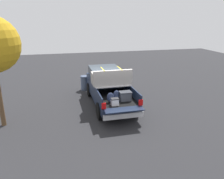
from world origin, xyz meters
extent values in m
plane|color=#262628|center=(0.00, 0.00, 0.00)|extent=(40.00, 40.00, 0.00)
cube|color=#162138|center=(0.00, 0.00, 0.63)|extent=(5.50, 1.92, 0.45)
cube|color=black|center=(-1.20, 0.00, 0.87)|extent=(2.80, 1.80, 0.04)
cube|color=#162138|center=(-1.20, 0.93, 1.10)|extent=(2.80, 0.06, 0.50)
cube|color=#162138|center=(-1.20, -0.93, 1.10)|extent=(2.80, 0.06, 0.50)
cube|color=#162138|center=(0.17, 0.00, 1.10)|extent=(0.06, 1.80, 0.50)
cube|color=#162138|center=(-2.88, 0.00, 0.87)|extent=(0.55, 1.80, 0.04)
cube|color=#B2B2B7|center=(-0.43, 0.00, 1.37)|extent=(1.25, 1.92, 0.04)
cube|color=#162138|center=(1.35, 0.00, 1.10)|extent=(2.30, 1.92, 0.50)
cube|color=#2D3842|center=(1.25, 0.00, 1.63)|extent=(1.94, 1.76, 0.57)
cube|color=#162138|center=(2.70, 0.00, 1.04)|extent=(0.40, 1.82, 0.38)
cube|color=#B2B2B7|center=(-2.72, 0.00, 0.52)|extent=(0.24, 1.92, 0.24)
cube|color=red|center=(-2.62, 0.88, 1.03)|extent=(0.06, 0.20, 0.28)
cube|color=red|center=(-2.62, -0.88, 1.03)|extent=(0.06, 0.20, 0.28)
cylinder|color=black|center=(1.75, 0.88, 0.42)|extent=(0.84, 0.30, 0.84)
cylinder|color=black|center=(1.75, -0.88, 0.42)|extent=(0.84, 0.30, 0.84)
cylinder|color=black|center=(-1.75, 0.88, 0.42)|extent=(0.84, 0.30, 0.84)
cylinder|color=black|center=(-1.75, -0.88, 0.42)|extent=(0.84, 0.30, 0.84)
cube|color=#474C56|center=(-1.80, -0.37, 1.09)|extent=(0.40, 0.55, 0.40)
cube|color=#31353C|center=(-1.80, -0.37, 1.32)|extent=(0.44, 0.59, 0.05)
ellipsoid|color=#283351|center=(-1.69, 0.05, 1.15)|extent=(0.20, 0.31, 0.51)
ellipsoid|color=#283351|center=(-1.80, 0.05, 1.07)|extent=(0.09, 0.22, 0.23)
ellipsoid|color=#283351|center=(-1.89, 0.40, 1.13)|extent=(0.20, 0.37, 0.49)
ellipsoid|color=#283351|center=(-2.00, 0.40, 1.06)|extent=(0.09, 0.26, 0.22)
cube|color=white|center=(-2.30, 0.29, 1.04)|extent=(0.26, 0.34, 0.30)
cube|color=#262628|center=(-2.30, 0.29, 1.21)|extent=(0.28, 0.36, 0.04)
cube|color=#9E9993|center=(-0.43, 0.00, 1.60)|extent=(0.93, 2.09, 0.42)
cube|color=#9E9993|center=(-0.81, 0.00, 2.01)|extent=(0.16, 2.09, 0.40)
cube|color=#9E9993|center=(-0.38, 0.94, 1.92)|extent=(0.69, 0.20, 0.22)
cube|color=#9E9993|center=(-0.38, -0.94, 1.92)|extent=(0.69, 0.20, 0.22)
cube|color=yellow|center=(-0.43, 0.47, 2.22)|extent=(1.03, 0.03, 0.02)
cube|color=yellow|center=(-0.43, -0.47, 2.22)|extent=(1.03, 0.03, 0.02)
cylinder|color=#3F4C66|center=(3.11, 1.02, 0.45)|extent=(0.56, 0.56, 0.90)
cylinder|color=#3F4C66|center=(3.11, 1.02, 0.94)|extent=(0.60, 0.60, 0.08)
camera|label=1|loc=(-11.67, 2.74, 4.83)|focal=35.64mm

